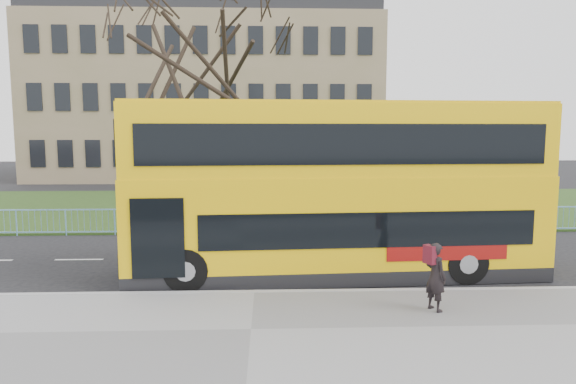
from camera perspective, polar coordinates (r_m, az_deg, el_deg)
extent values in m
plane|color=black|center=(15.23, -3.60, -9.62)|extent=(120.00, 120.00, 0.00)
cube|color=#959597|center=(13.72, -3.76, -11.16)|extent=(80.00, 0.20, 0.14)
cube|color=#223915|center=(29.22, -2.91, -1.60)|extent=(80.00, 15.40, 0.08)
cube|color=#8A7A57|center=(49.97, -8.49, 9.81)|extent=(30.00, 15.00, 14.00)
cube|color=yellow|center=(15.38, 5.34, -3.58)|extent=(12.19, 3.53, 2.24)
cube|color=yellow|center=(15.20, 5.39, 1.29)|extent=(12.19, 3.53, 0.39)
cube|color=yellow|center=(15.14, 5.44, 5.81)|extent=(12.13, 3.47, 2.01)
cube|color=black|center=(14.13, 9.18, -4.21)|extent=(9.28, 0.55, 0.98)
cube|color=black|center=(13.74, 6.55, 5.28)|extent=(11.07, 0.65, 1.09)
cylinder|color=black|center=(14.14, -11.28, -8.51)|extent=(1.21, 0.39, 1.19)
cylinder|color=black|center=(15.42, 19.22, -7.48)|extent=(1.21, 0.39, 1.19)
imported|color=black|center=(12.57, 16.07, -9.03)|extent=(0.61, 0.70, 1.61)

